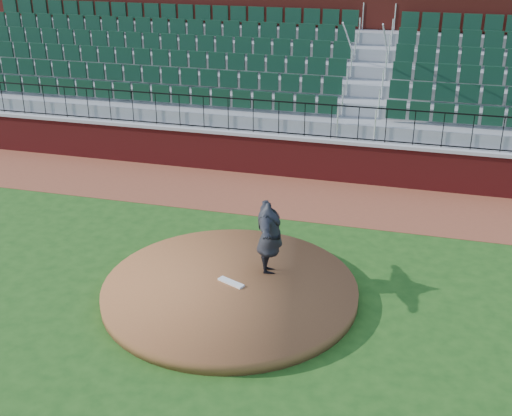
{
  "coord_description": "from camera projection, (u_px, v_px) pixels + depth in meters",
  "views": [
    {
      "loc": [
        3.46,
        -11.24,
        7.14
      ],
      "look_at": [
        0.0,
        1.5,
        1.3
      ],
      "focal_mm": 45.38,
      "sensor_mm": 36.0,
      "label": 1
    }
  ],
  "objects": [
    {
      "name": "pitchers_mound",
      "position": [
        230.0,
        290.0,
        13.47
      ],
      "size": [
        5.3,
        5.3,
        0.25
      ],
      "primitive_type": "cylinder",
      "color": "brown",
      "rests_on": "ground"
    },
    {
      "name": "ground",
      "position": [
        237.0,
        292.0,
        13.64
      ],
      "size": [
        90.0,
        90.0,
        0.0
      ],
      "primitive_type": "plane",
      "color": "#1D4814",
      "rests_on": "ground"
    },
    {
      "name": "concourse_wall",
      "position": [
        335.0,
        54.0,
        23.58
      ],
      "size": [
        34.0,
        0.5,
        5.5
      ],
      "primitive_type": "cube",
      "color": "maroon",
      "rests_on": "ground"
    },
    {
      "name": "seating_stands",
      "position": [
        321.0,
        83.0,
        21.29
      ],
      "size": [
        34.0,
        5.1,
        4.6
      ],
      "primitive_type": null,
      "color": "gray",
      "rests_on": "ground"
    },
    {
      "name": "pitching_rubber",
      "position": [
        231.0,
        282.0,
        13.47
      ],
      "size": [
        0.62,
        0.38,
        0.04
      ],
      "primitive_type": "cube",
      "rotation": [
        0.0,
        0.0,
        -0.41
      ],
      "color": "white",
      "rests_on": "pitchers_mound"
    },
    {
      "name": "wall_railing",
      "position": [
        305.0,
        120.0,
        19.09
      ],
      "size": [
        34.0,
        0.05,
        1.0
      ],
      "primitive_type": null,
      "color": "black",
      "rests_on": "wall_cap"
    },
    {
      "name": "pitcher",
      "position": [
        269.0,
        238.0,
        13.61
      ],
      "size": [
        1.03,
        2.06,
        1.62
      ],
      "primitive_type": "imported",
      "rotation": [
        0.0,
        0.0,
        1.83
      ],
      "color": "black",
      "rests_on": "pitchers_mound"
    },
    {
      "name": "field_wall",
      "position": [
        304.0,
        158.0,
        19.57
      ],
      "size": [
        34.0,
        0.35,
        1.2
      ],
      "primitive_type": "cube",
      "color": "maroon",
      "rests_on": "ground"
    },
    {
      "name": "wall_cap",
      "position": [
        304.0,
        138.0,
        19.31
      ],
      "size": [
        34.0,
        0.45,
        0.1
      ],
      "primitive_type": "cube",
      "color": "#B7B7B7",
      "rests_on": "field_wall"
    },
    {
      "name": "warning_track",
      "position": [
        292.0,
        196.0,
        18.4
      ],
      "size": [
        34.0,
        3.2,
        0.01
      ],
      "primitive_type": "cube",
      "color": "brown",
      "rests_on": "ground"
    }
  ]
}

